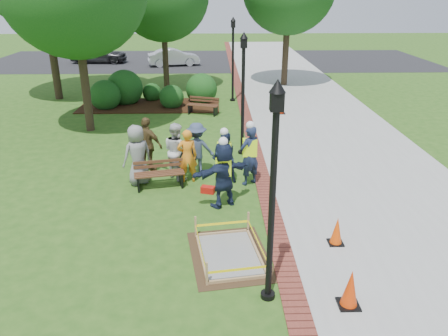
{
  "coord_description": "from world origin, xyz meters",
  "views": [
    {
      "loc": [
        0.23,
        -9.89,
        5.6
      ],
      "look_at": [
        0.5,
        1.2,
        1.0
      ],
      "focal_mm": 35.0,
      "sensor_mm": 36.0,
      "label": 1
    }
  ],
  "objects_px": {
    "cone_front": "(350,289)",
    "hivis_worker_b": "(250,154)",
    "bench_near": "(160,180)",
    "hivis_worker_a": "(223,173)",
    "lamp_near": "(273,181)",
    "hivis_worker_c": "(224,156)",
    "wet_concrete_pad": "(230,247)"
  },
  "relations": [
    {
      "from": "cone_front",
      "to": "hivis_worker_b",
      "type": "xyz_separation_m",
      "value": [
        -1.45,
        5.62,
        0.6
      ]
    },
    {
      "from": "bench_near",
      "to": "hivis_worker_a",
      "type": "distance_m",
      "value": 2.36
    },
    {
      "from": "hivis_worker_a",
      "to": "lamp_near",
      "type": "bearing_deg",
      "value": -78.8
    },
    {
      "from": "hivis_worker_a",
      "to": "hivis_worker_c",
      "type": "height_order",
      "value": "hivis_worker_a"
    },
    {
      "from": "lamp_near",
      "to": "hivis_worker_a",
      "type": "distance_m",
      "value": 4.27
    },
    {
      "from": "bench_near",
      "to": "hivis_worker_a",
      "type": "relative_size",
      "value": 0.78
    },
    {
      "from": "wet_concrete_pad",
      "to": "cone_front",
      "type": "height_order",
      "value": "cone_front"
    },
    {
      "from": "wet_concrete_pad",
      "to": "hivis_worker_b",
      "type": "bearing_deg",
      "value": 79.24
    },
    {
      "from": "wet_concrete_pad",
      "to": "hivis_worker_c",
      "type": "relative_size",
      "value": 1.43
    },
    {
      "from": "wet_concrete_pad",
      "to": "bench_near",
      "type": "relative_size",
      "value": 1.63
    },
    {
      "from": "hivis_worker_b",
      "to": "hivis_worker_c",
      "type": "height_order",
      "value": "hivis_worker_b"
    },
    {
      "from": "cone_front",
      "to": "hivis_worker_a",
      "type": "distance_m",
      "value": 4.83
    },
    {
      "from": "wet_concrete_pad",
      "to": "hivis_worker_b",
      "type": "height_order",
      "value": "hivis_worker_b"
    },
    {
      "from": "hivis_worker_a",
      "to": "bench_near",
      "type": "bearing_deg",
      "value": 147.24
    },
    {
      "from": "lamp_near",
      "to": "hivis_worker_c",
      "type": "xyz_separation_m",
      "value": [
        -0.71,
        5.44,
        -1.6
      ]
    },
    {
      "from": "wet_concrete_pad",
      "to": "hivis_worker_c",
      "type": "height_order",
      "value": "hivis_worker_c"
    },
    {
      "from": "hivis_worker_a",
      "to": "hivis_worker_c",
      "type": "bearing_deg",
      "value": 87.68
    },
    {
      "from": "hivis_worker_b",
      "to": "hivis_worker_c",
      "type": "distance_m",
      "value": 0.78
    },
    {
      "from": "hivis_worker_a",
      "to": "hivis_worker_b",
      "type": "bearing_deg",
      "value": 59.71
    },
    {
      "from": "wet_concrete_pad",
      "to": "bench_near",
      "type": "height_order",
      "value": "bench_near"
    },
    {
      "from": "hivis_worker_b",
      "to": "hivis_worker_c",
      "type": "xyz_separation_m",
      "value": [
        -0.76,
        0.12,
        -0.1
      ]
    },
    {
      "from": "cone_front",
      "to": "hivis_worker_b",
      "type": "distance_m",
      "value": 5.84
    },
    {
      "from": "hivis_worker_a",
      "to": "hivis_worker_c",
      "type": "relative_size",
      "value": 1.13
    },
    {
      "from": "hivis_worker_b",
      "to": "cone_front",
      "type": "bearing_deg",
      "value": -75.5
    },
    {
      "from": "cone_front",
      "to": "lamp_near",
      "type": "xyz_separation_m",
      "value": [
        -1.5,
        0.3,
        2.09
      ]
    },
    {
      "from": "cone_front",
      "to": "hivis_worker_c",
      "type": "height_order",
      "value": "hivis_worker_c"
    },
    {
      "from": "hivis_worker_b",
      "to": "hivis_worker_c",
      "type": "bearing_deg",
      "value": 171.26
    },
    {
      "from": "bench_near",
      "to": "hivis_worker_c",
      "type": "xyz_separation_m",
      "value": [
        1.95,
        0.31,
        0.63
      ]
    },
    {
      "from": "wet_concrete_pad",
      "to": "lamp_near",
      "type": "xyz_separation_m",
      "value": [
        0.69,
        -1.43,
        2.25
      ]
    },
    {
      "from": "lamp_near",
      "to": "wet_concrete_pad",
      "type": "bearing_deg",
      "value": 115.83
    },
    {
      "from": "cone_front",
      "to": "hivis_worker_b",
      "type": "bearing_deg",
      "value": 104.5
    },
    {
      "from": "wet_concrete_pad",
      "to": "hivis_worker_b",
      "type": "distance_m",
      "value": 4.03
    }
  ]
}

